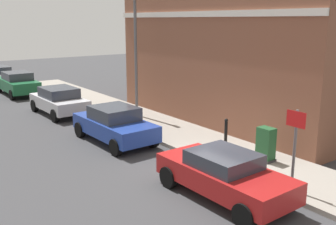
% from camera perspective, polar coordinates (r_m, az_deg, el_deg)
% --- Properties ---
extents(ground, '(80.00, 80.00, 0.00)m').
position_cam_1_polar(ground, '(12.75, 5.00, -8.56)').
color(ground, '#38383A').
extents(sidewalk, '(2.73, 30.00, 0.15)m').
position_cam_1_polar(sidewalk, '(18.34, -3.06, -1.39)').
color(sidewalk, gray).
rests_on(sidewalk, ground).
extents(corner_building, '(6.48, 12.18, 8.29)m').
position_cam_1_polar(corner_building, '(19.25, 11.67, 11.34)').
color(corner_building, brown).
rests_on(corner_building, ground).
extents(car_red, '(1.86, 4.03, 1.31)m').
position_cam_1_polar(car_red, '(10.78, 8.23, -8.94)').
color(car_red, maroon).
rests_on(car_red, ground).
extents(car_blue, '(1.93, 4.06, 1.45)m').
position_cam_1_polar(car_blue, '(15.54, -7.87, -1.70)').
color(car_blue, navy).
rests_on(car_blue, ground).
extents(car_silver, '(1.92, 3.95, 1.41)m').
position_cam_1_polar(car_silver, '(20.70, -15.71, 1.73)').
color(car_silver, '#B7B7BC').
rests_on(car_silver, ground).
extents(car_green, '(1.85, 4.27, 1.50)m').
position_cam_1_polar(car_green, '(27.02, -21.22, 4.06)').
color(car_green, '#195933').
rests_on(car_green, ground).
extents(utility_cabinet, '(0.46, 0.61, 1.15)m').
position_cam_1_polar(utility_cabinet, '(13.41, 14.16, -4.72)').
color(utility_cabinet, '#1E4C28').
rests_on(utility_cabinet, sidewalk).
extents(bollard_near_cabinet, '(0.14, 0.14, 1.04)m').
position_cam_1_polar(bollard_near_cabinet, '(14.74, 8.50, -2.71)').
color(bollard_near_cabinet, black).
rests_on(bollard_near_cabinet, sidewalk).
extents(street_sign, '(0.08, 0.60, 2.30)m').
position_cam_1_polar(street_sign, '(11.02, 18.17, -3.63)').
color(street_sign, '#59595B').
rests_on(street_sign, sidewalk).
extents(lamppost, '(0.20, 0.44, 5.72)m').
position_cam_1_polar(lamppost, '(18.82, -4.76, 8.95)').
color(lamppost, '#59595B').
rests_on(lamppost, sidewalk).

